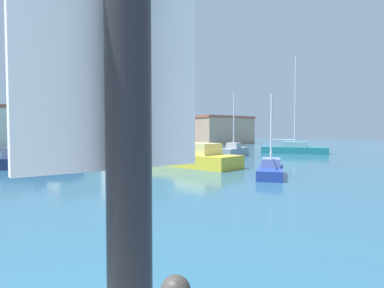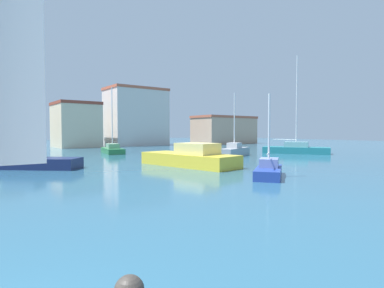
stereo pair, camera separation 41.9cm
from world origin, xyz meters
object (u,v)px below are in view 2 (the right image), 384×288
object	(u,v)px
motorboat_navy_near_pier	(30,161)
sailboat_teal_distant_east	(296,149)
sailboat_grey_inner_mooring	(234,151)
motorboat_yellow_mid_harbor	(190,158)
sailboat_blue_center_channel	(269,170)
sailboat_green_behind_lamppost	(112,149)

from	to	relation	value
motorboat_navy_near_pier	sailboat_teal_distant_east	world-z (taller)	sailboat_teal_distant_east
sailboat_grey_inner_mooring	motorboat_yellow_mid_harbor	xyz separation A→B (m)	(-9.45, -4.63, 0.10)
sailboat_grey_inner_mooring	sailboat_teal_distant_east	world-z (taller)	sailboat_teal_distant_east
sailboat_grey_inner_mooring	sailboat_blue_center_channel	size ratio (longest dim) A/B	1.38
sailboat_blue_center_channel	motorboat_yellow_mid_harbor	size ratio (longest dim) A/B	0.57
motorboat_yellow_mid_harbor	sailboat_teal_distant_east	world-z (taller)	sailboat_teal_distant_east
motorboat_navy_near_pier	motorboat_yellow_mid_harbor	size ratio (longest dim) A/B	0.75
sailboat_blue_center_channel	sailboat_green_behind_lamppost	xyz separation A→B (m)	(0.37, 24.90, 0.03)
sailboat_teal_distant_east	sailboat_green_behind_lamppost	bearing A→B (deg)	141.62
sailboat_grey_inner_mooring	sailboat_teal_distant_east	distance (m)	9.32
sailboat_grey_inner_mooring	motorboat_navy_near_pier	xyz separation A→B (m)	(-19.92, 1.13, -0.01)
sailboat_teal_distant_east	sailboat_grey_inner_mooring	bearing A→B (deg)	171.07
sailboat_grey_inner_mooring	sailboat_blue_center_channel	world-z (taller)	sailboat_grey_inner_mooring
sailboat_blue_center_channel	sailboat_grey_inner_mooring	bearing A→B (deg)	53.24
sailboat_grey_inner_mooring	motorboat_navy_near_pier	distance (m)	19.95
sailboat_grey_inner_mooring	motorboat_navy_near_pier	size ratio (longest dim) A/B	1.04
motorboat_yellow_mid_harbor	sailboat_green_behind_lamppost	size ratio (longest dim) A/B	1.08
sailboat_blue_center_channel	sailboat_green_behind_lamppost	world-z (taller)	sailboat_green_behind_lamppost
motorboat_navy_near_pier	sailboat_green_behind_lamppost	size ratio (longest dim) A/B	0.81
motorboat_yellow_mid_harbor	sailboat_teal_distant_east	size ratio (longest dim) A/B	0.74
sailboat_grey_inner_mooring	sailboat_teal_distant_east	xyz separation A→B (m)	(9.21, -1.45, -0.01)
sailboat_teal_distant_east	motorboat_yellow_mid_harbor	bearing A→B (deg)	-170.32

